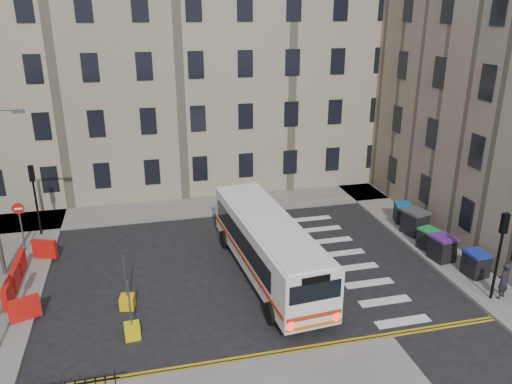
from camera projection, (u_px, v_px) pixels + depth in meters
name	position (u px, v px, depth m)	size (l,w,h in m)	color
ground	(273.00, 265.00, 25.45)	(120.00, 120.00, 0.00)	black
pavement_north	(147.00, 212.00, 31.93)	(36.00, 3.20, 0.15)	slate
pavement_east	(394.00, 217.00, 31.07)	(2.40, 26.00, 0.15)	slate
terrace_north	(119.00, 64.00, 35.04)	(38.30, 10.80, 17.20)	gray
traffic_light_east	(501.00, 243.00, 21.35)	(0.28, 0.22, 4.10)	black
traffic_light_nw	(34.00, 189.00, 27.71)	(0.28, 0.22, 4.10)	black
no_entry_north	(20.00, 217.00, 26.05)	(0.60, 0.08, 3.00)	#595B5E
roadworks_barriers	(23.00, 277.00, 23.05)	(1.66, 6.26, 1.00)	red
bus	(268.00, 244.00, 23.90)	(3.38, 10.95, 2.93)	silver
wheelie_bin_a	(476.00, 264.00, 24.04)	(1.05, 1.18, 1.21)	black
wheelie_bin_b	(442.00, 248.00, 25.51)	(1.17, 1.30, 1.29)	black
wheelie_bin_c	(429.00, 239.00, 26.68)	(1.14, 1.23, 1.13)	black
wheelie_bin_d	(415.00, 222.00, 28.44)	(1.39, 1.52, 1.42)	black
wheelie_bin_e	(402.00, 213.00, 30.09)	(1.19, 1.28, 1.17)	black
pedestrian	(503.00, 281.00, 22.05)	(0.63, 0.41, 1.72)	black
bollard_yellow	(132.00, 331.00, 19.76)	(0.60, 0.60, 0.60)	yellow
bollard_chevron	(127.00, 302.00, 21.73)	(0.60, 0.60, 0.60)	#E8AC0D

